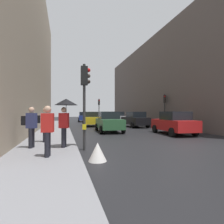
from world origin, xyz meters
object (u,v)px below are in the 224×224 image
traffic_light_mid_street (165,105)px  car_blue_van (84,117)px  car_red_sedan (174,123)px  car_green_estate (109,122)px  car_silver_hatchback (117,117)px  car_dark_suv (135,119)px  pedestrian_in_red_jacket (48,129)px  warning_sign_triangle (98,152)px  traffic_light_near_left (85,91)px  pedestrian_with_black_backpack (44,123)px  traffic_light_far_median (99,106)px  pedestrian_with_umbrella (65,109)px  pedestrian_with_grey_backpack (31,125)px  car_yellow_taxi (91,119)px

traffic_light_mid_street → car_blue_van: traffic_light_mid_street is taller
car_red_sedan → car_green_estate: same height
car_red_sedan → traffic_light_mid_street: bearing=64.9°
car_blue_van → car_silver_hatchback: 6.85m
car_dark_suv → pedestrian_in_red_jacket: bearing=-123.9°
traffic_light_mid_street → warning_sign_triangle: size_ratio=5.69×
traffic_light_mid_street → traffic_light_near_left: size_ratio=0.96×
traffic_light_mid_street → pedestrian_with_black_backpack: 14.14m
traffic_light_far_median → car_blue_van: 5.71m
car_silver_hatchback → traffic_light_far_median: bearing=-172.9°
traffic_light_near_left → pedestrian_with_umbrella: 1.18m
traffic_light_far_median → pedestrian_with_umbrella: bearing=-105.2°
traffic_light_near_left → car_green_estate: traffic_light_near_left is taller
pedestrian_with_umbrella → pedestrian_with_grey_backpack: 1.64m
car_silver_hatchback → car_yellow_taxi: 8.08m
car_green_estate → warning_sign_triangle: (-2.71, -9.10, -0.55)m
car_green_estate → pedestrian_with_grey_backpack: size_ratio=2.41×
traffic_light_near_left → car_dark_suv: bearing=57.7°
car_blue_van → pedestrian_with_black_backpack: pedestrian_with_black_backpack is taller
pedestrian_with_black_backpack → traffic_light_near_left: bearing=-44.4°
pedestrian_with_grey_backpack → traffic_light_mid_street: bearing=37.1°
traffic_light_mid_street → pedestrian_with_grey_backpack: bearing=-142.9°
car_red_sedan → warning_sign_triangle: 9.26m
car_red_sedan → pedestrian_with_umbrella: (-8.13, -3.95, 0.96)m
car_yellow_taxi → pedestrian_with_umbrella: size_ratio=2.01×
car_dark_suv → pedestrian_with_black_backpack: (-8.92, -9.27, 0.29)m
car_silver_hatchback → warning_sign_triangle: size_ratio=6.59×
warning_sign_triangle → pedestrian_in_red_jacket: bearing=165.1°
car_yellow_taxi → pedestrian_in_red_jacket: 15.97m
traffic_light_mid_street → pedestrian_with_black_backpack: size_ratio=2.09×
car_yellow_taxi → warning_sign_triangle: 16.10m
traffic_light_near_left → warning_sign_triangle: traffic_light_near_left is taller
traffic_light_mid_street → car_blue_van: bearing=115.1°
traffic_light_far_median → pedestrian_with_umbrella: traffic_light_far_median is taller
warning_sign_triangle → car_silver_hatchback: bearing=71.4°
traffic_light_near_left → pedestrian_with_umbrella: (-0.84, 0.07, -0.82)m
traffic_light_mid_street → car_red_sedan: traffic_light_mid_street is taller
car_blue_van → warning_sign_triangle: 26.93m
traffic_light_mid_street → pedestrian_with_grey_backpack: 15.34m
traffic_light_near_left → car_blue_van: (2.71, 24.86, -1.78)m
pedestrian_with_black_backpack → pedestrian_with_grey_backpack: (-0.42, -1.51, 0.00)m
car_red_sedan → car_green_estate: 5.37m
car_dark_suv → pedestrian_with_black_backpack: pedestrian_with_black_backpack is taller
car_yellow_taxi → traffic_light_mid_street: bearing=-30.7°
car_silver_hatchback → pedestrian_with_grey_backpack: (-9.96, -19.79, 0.29)m
car_blue_van → pedestrian_in_red_jacket: (-4.17, -26.37, 0.25)m
car_blue_van → car_dark_suv: size_ratio=1.01×
pedestrian_in_red_jacket → car_dark_suv: bearing=56.1°
pedestrian_in_red_jacket → pedestrian_with_grey_backpack: bearing=114.6°
warning_sign_triangle → car_red_sedan: bearing=40.1°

